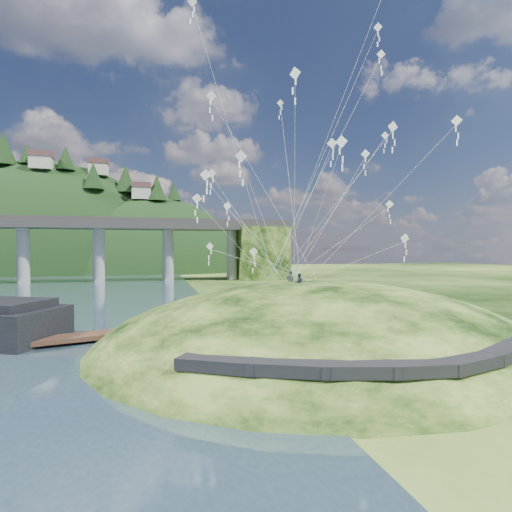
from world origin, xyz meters
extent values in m
plane|color=black|center=(0.00, 0.00, 0.00)|extent=(320.00, 320.00, 0.00)
ellipsoid|color=black|center=(8.00, 2.00, -1.50)|extent=(36.00, 32.00, 13.00)
cube|color=black|center=(-1.50, -8.00, 2.03)|extent=(4.32, 3.62, 0.71)
cube|color=black|center=(1.50, -9.65, 2.09)|extent=(4.10, 2.97, 0.61)
cube|color=black|center=(4.50, -10.65, 2.08)|extent=(3.85, 2.37, 0.62)
cube|color=black|center=(7.50, -11.10, 2.04)|extent=(3.62, 1.83, 0.66)
cube|color=black|center=(10.50, -10.90, 2.05)|extent=(3.82, 2.27, 0.68)
cube|color=black|center=(13.50, -9.95, 2.14)|extent=(4.11, 2.97, 0.71)
cylinder|color=gray|center=(-32.00, 70.00, 6.50)|extent=(2.60, 2.60, 13.00)
cylinder|color=gray|center=(-16.50, 70.00, 6.50)|extent=(2.60, 2.60, 13.00)
cylinder|color=gray|center=(-1.00, 70.00, 6.50)|extent=(2.60, 2.60, 13.00)
cylinder|color=gray|center=(14.50, 70.00, 6.50)|extent=(2.60, 2.60, 13.00)
cube|color=black|center=(22.00, 70.00, 6.50)|extent=(12.00, 11.00, 13.00)
ellipsoid|color=black|center=(-40.00, 126.00, -6.00)|extent=(96.00, 68.00, 88.00)
ellipsoid|color=black|center=(-5.00, 118.00, -10.00)|extent=(76.00, 56.00, 72.00)
cone|color=black|center=(-49.87, 114.63, 39.23)|extent=(8.01, 8.01, 10.54)
cone|color=black|center=(-42.87, 114.06, 37.88)|extent=(4.97, 4.97, 6.54)
cone|color=black|center=(-31.40, 112.04, 36.68)|extent=(5.83, 5.83, 7.67)
cone|color=black|center=(-22.45, 107.08, 30.58)|extent=(6.47, 6.47, 8.51)
cone|color=black|center=(-13.22, 113.99, 31.23)|extent=(7.13, 7.13, 9.38)
cone|color=black|center=(-3.12, 109.03, 27.87)|extent=(6.56, 6.56, 8.63)
cone|color=black|center=(2.77, 114.63, 27.68)|extent=(4.88, 4.88, 6.42)
cube|color=beige|center=(-38.00, 110.00, 34.28)|extent=(6.00, 5.00, 4.00)
cube|color=#543230|center=(-38.00, 110.00, 36.98)|extent=(6.40, 5.40, 1.60)
cube|color=beige|center=(-22.00, 116.00, 34.18)|extent=(6.00, 5.00, 4.00)
cube|color=#543230|center=(-22.00, 116.00, 36.88)|extent=(6.40, 5.40, 1.60)
cube|color=beige|center=(-8.00, 110.00, 25.88)|extent=(6.00, 5.00, 4.00)
cube|color=#543230|center=(-8.00, 110.00, 28.58)|extent=(6.40, 5.40, 1.60)
cube|color=black|center=(-16.48, 9.07, 3.12)|extent=(8.11, 7.59, 0.64)
cube|color=#3C2418|center=(-7.27, 8.37, 0.47)|extent=(14.84, 6.06, 0.37)
cylinder|color=#3C2418|center=(-13.37, 6.73, 0.21)|extent=(0.32, 0.32, 1.05)
cylinder|color=#3C2418|center=(-10.32, 7.55, 0.21)|extent=(0.32, 0.32, 1.05)
cylinder|color=#3C2418|center=(-7.27, 8.37, 0.21)|extent=(0.32, 0.32, 1.05)
cylinder|color=#3C2418|center=(-4.22, 9.19, 0.21)|extent=(0.32, 0.32, 1.05)
cylinder|color=#3C2418|center=(-1.17, 10.01, 0.21)|extent=(0.32, 0.32, 1.05)
imported|color=#282C35|center=(6.44, 4.10, 5.84)|extent=(0.74, 0.56, 1.84)
imported|color=#282C35|center=(6.43, 2.01, 5.71)|extent=(0.76, 0.62, 1.47)
cube|color=white|center=(-0.02, 4.75, 19.86)|extent=(0.79, 0.27, 0.78)
cube|color=white|center=(-0.02, 4.75, 19.29)|extent=(0.10, 0.03, 0.47)
cube|color=white|center=(-0.02, 4.75, 18.72)|extent=(0.10, 0.03, 0.47)
cube|color=white|center=(-0.02, 4.75, 18.15)|extent=(0.10, 0.03, 0.47)
cube|color=white|center=(14.14, 3.51, 26.60)|extent=(0.64, 0.41, 0.72)
cube|color=white|center=(14.14, 3.51, 26.08)|extent=(0.09, 0.05, 0.42)
cube|color=white|center=(14.14, 3.51, 25.56)|extent=(0.09, 0.05, 0.42)
cube|color=white|center=(14.14, 3.51, 25.05)|extent=(0.09, 0.05, 0.42)
cube|color=white|center=(0.55, 9.86, 7.85)|extent=(0.67, 0.39, 0.73)
cube|color=white|center=(0.55, 9.86, 7.33)|extent=(0.10, 0.05, 0.43)
cube|color=white|center=(0.55, 9.86, 6.80)|extent=(0.10, 0.05, 0.43)
cube|color=white|center=(0.55, 9.86, 6.28)|extent=(0.10, 0.05, 0.43)
cube|color=white|center=(7.80, 10.95, 22.20)|extent=(0.66, 0.27, 0.67)
cube|color=white|center=(7.80, 10.95, 21.71)|extent=(0.09, 0.02, 0.40)
cube|color=white|center=(7.80, 10.95, 21.22)|extent=(0.09, 0.02, 0.40)
cube|color=white|center=(7.80, 10.95, 20.74)|extent=(0.09, 0.02, 0.40)
cube|color=white|center=(16.87, -2.62, 16.96)|extent=(0.57, 0.58, 0.76)
cube|color=white|center=(16.87, -2.62, 16.41)|extent=(0.10, 0.07, 0.45)
cube|color=white|center=(16.87, -2.62, 15.87)|extent=(0.10, 0.07, 0.45)
cube|color=white|center=(16.87, -2.62, 15.32)|extent=(0.10, 0.07, 0.45)
cube|color=white|center=(15.82, 4.99, 17.91)|extent=(0.65, 0.26, 0.67)
cube|color=white|center=(15.82, 4.99, 17.43)|extent=(0.09, 0.03, 0.39)
cube|color=white|center=(15.82, 4.99, 16.95)|extent=(0.09, 0.03, 0.39)
cube|color=white|center=(15.82, 4.99, 16.48)|extent=(0.09, 0.03, 0.39)
cube|color=white|center=(-1.04, 6.03, 11.78)|extent=(0.82, 0.30, 0.80)
cube|color=white|center=(-1.04, 6.03, 11.19)|extent=(0.10, 0.07, 0.48)
cube|color=white|center=(-1.04, 6.03, 10.61)|extent=(0.10, 0.07, 0.48)
cube|color=white|center=(-1.04, 6.03, 10.02)|extent=(0.10, 0.07, 0.48)
cube|color=white|center=(10.00, 3.74, 16.49)|extent=(0.69, 0.54, 0.82)
cube|color=white|center=(10.00, 3.74, 15.90)|extent=(0.11, 0.06, 0.48)
cube|color=white|center=(10.00, 3.74, 15.31)|extent=(0.11, 0.06, 0.48)
cube|color=white|center=(10.00, 3.74, 14.72)|extent=(0.11, 0.06, 0.48)
cube|color=white|center=(-1.79, 1.93, 25.37)|extent=(0.69, 0.24, 0.68)
cube|color=white|center=(-1.79, 1.93, 24.88)|extent=(0.09, 0.03, 0.40)
cube|color=white|center=(-1.79, 1.93, 24.38)|extent=(0.09, 0.03, 0.40)
cube|color=white|center=(-1.79, 1.93, 23.89)|extent=(0.09, 0.03, 0.40)
cube|color=white|center=(3.15, -5.97, 17.44)|extent=(0.47, 0.56, 0.68)
cube|color=white|center=(3.15, -5.97, 16.94)|extent=(0.08, 0.07, 0.40)
cube|color=white|center=(3.15, -5.97, 16.45)|extent=(0.08, 0.07, 0.40)
cube|color=white|center=(3.15, -5.97, 15.95)|extent=(0.08, 0.07, 0.40)
cube|color=white|center=(-1.32, -1.58, 12.35)|extent=(0.73, 0.25, 0.70)
cube|color=white|center=(-1.32, -1.58, 11.83)|extent=(0.09, 0.06, 0.42)
cube|color=white|center=(-1.32, -1.58, 11.32)|extent=(0.09, 0.06, 0.42)
cube|color=white|center=(-1.32, -1.58, 10.80)|extent=(0.09, 0.06, 0.42)
cube|color=white|center=(14.17, 5.54, 16.27)|extent=(0.62, 0.58, 0.79)
cube|color=white|center=(14.17, 5.54, 15.70)|extent=(0.10, 0.07, 0.47)
cube|color=white|center=(14.17, 5.54, 15.13)|extent=(0.10, 0.07, 0.47)
cube|color=white|center=(14.17, 5.54, 14.56)|extent=(0.10, 0.07, 0.47)
cube|color=white|center=(13.66, -1.13, 8.39)|extent=(0.74, 0.23, 0.72)
cube|color=white|center=(13.66, -1.13, 7.87)|extent=(0.10, 0.04, 0.43)
cube|color=white|center=(13.66, -1.13, 7.35)|extent=(0.10, 0.04, 0.43)
cube|color=white|center=(13.66, -1.13, 6.83)|extent=(0.10, 0.04, 0.43)
cube|color=white|center=(2.50, 11.40, 11.82)|extent=(0.82, 0.28, 0.82)
cube|color=white|center=(2.50, 11.40, 11.23)|extent=(0.10, 0.07, 0.49)
cube|color=white|center=(2.50, 11.40, 10.63)|extent=(0.10, 0.07, 0.49)
cube|color=white|center=(2.50, 11.40, 10.04)|extent=(0.10, 0.07, 0.49)
cube|color=white|center=(10.24, -4.66, 15.40)|extent=(0.71, 0.17, 0.71)
cube|color=white|center=(10.24, -4.66, 14.89)|extent=(0.09, 0.04, 0.41)
cube|color=white|center=(10.24, -4.66, 14.39)|extent=(0.09, 0.04, 0.41)
cube|color=white|center=(10.24, -4.66, 13.88)|extent=(0.09, 0.04, 0.41)
cube|color=white|center=(1.38, 0.05, 14.08)|extent=(0.83, 0.29, 0.83)
cube|color=white|center=(1.38, 0.05, 13.47)|extent=(0.11, 0.03, 0.49)
cube|color=white|center=(1.38, 0.05, 12.87)|extent=(0.11, 0.03, 0.49)
cube|color=white|center=(1.38, 0.05, 12.27)|extent=(0.11, 0.03, 0.49)
cube|color=white|center=(0.77, 10.18, 14.73)|extent=(0.83, 0.27, 0.82)
cube|color=white|center=(0.77, 10.18, 14.13)|extent=(0.11, 0.03, 0.49)
cube|color=white|center=(0.77, 10.18, 13.54)|extent=(0.11, 0.03, 0.49)
cube|color=white|center=(0.77, 10.18, 12.94)|extent=(0.11, 0.03, 0.49)
cube|color=white|center=(15.55, 5.28, 25.30)|extent=(0.77, 0.26, 0.78)
cube|color=white|center=(15.55, 5.28, 24.75)|extent=(0.10, 0.03, 0.46)
cube|color=white|center=(15.55, 5.28, 24.19)|extent=(0.10, 0.03, 0.46)
cube|color=white|center=(15.55, 5.28, 23.63)|extent=(0.10, 0.03, 0.46)
cube|color=white|center=(8.09, -1.83, 15.05)|extent=(0.64, 0.63, 0.85)
cube|color=white|center=(8.09, -1.83, 14.44)|extent=(0.11, 0.08, 0.50)
cube|color=white|center=(8.09, -1.83, 13.84)|extent=(0.11, 0.08, 0.50)
cube|color=white|center=(8.09, -1.83, 13.23)|extent=(0.11, 0.08, 0.50)
cube|color=white|center=(4.74, 9.74, 7.36)|extent=(0.81, 0.30, 0.83)
cube|color=white|center=(4.74, 9.74, 6.76)|extent=(0.11, 0.03, 0.48)
cube|color=white|center=(4.74, 9.74, 6.17)|extent=(0.11, 0.03, 0.48)
cube|color=white|center=(4.74, 9.74, 5.58)|extent=(0.11, 0.03, 0.48)
cube|color=white|center=(16.13, 4.67, 11.64)|extent=(0.63, 0.44, 0.72)
cube|color=white|center=(16.13, 4.67, 11.13)|extent=(0.10, 0.05, 0.42)
cube|color=white|center=(16.13, 4.67, 10.61)|extent=(0.10, 0.05, 0.42)
cube|color=white|center=(16.13, 4.67, 10.09)|extent=(0.10, 0.05, 0.42)
camera|label=1|loc=(-4.64, -27.19, 7.60)|focal=28.00mm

